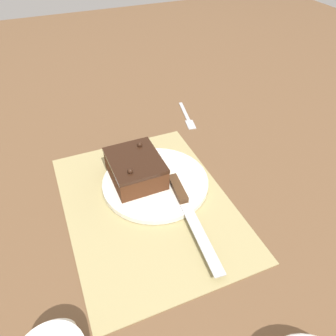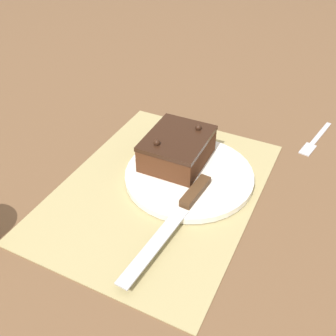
{
  "view_description": "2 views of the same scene",
  "coord_description": "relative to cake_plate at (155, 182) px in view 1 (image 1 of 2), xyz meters",
  "views": [
    {
      "loc": [
        -0.46,
        0.14,
        0.52
      ],
      "look_at": [
        0.05,
        -0.07,
        0.04
      ],
      "focal_mm": 35.0,
      "sensor_mm": 36.0,
      "label": 1
    },
    {
      "loc": [
        -0.48,
        -0.25,
        0.48
      ],
      "look_at": [
        0.04,
        0.0,
        0.02
      ],
      "focal_mm": 42.0,
      "sensor_mm": 36.0,
      "label": 2
    }
  ],
  "objects": [
    {
      "name": "serving_knife",
      "position": [
        -0.1,
        -0.03,
        0.01
      ],
      "size": [
        0.26,
        0.04,
        0.01
      ],
      "rotation": [
        0.0,
        0.0,
        1.49
      ],
      "color": "#472D19",
      "rests_on": "cake_plate"
    },
    {
      "name": "ground_plane",
      "position": [
        -0.05,
        0.04,
        -0.01
      ],
      "size": [
        3.0,
        3.0,
        0.0
      ],
      "primitive_type": "plane",
      "color": "brown"
    },
    {
      "name": "chocolate_cake",
      "position": [
        0.03,
        0.04,
        0.03
      ],
      "size": [
        0.14,
        0.11,
        0.06
      ],
      "rotation": [
        0.0,
        0.0,
        0.01
      ],
      "color": "#472614",
      "rests_on": "cake_plate"
    },
    {
      "name": "cake_plate",
      "position": [
        0.0,
        0.0,
        0.0
      ],
      "size": [
        0.24,
        0.24,
        0.01
      ],
      "color": "white",
      "rests_on": "placemat_woven"
    },
    {
      "name": "placemat_woven",
      "position": [
        -0.05,
        0.04,
        -0.01
      ],
      "size": [
        0.46,
        0.34,
        0.0
      ],
      "primitive_type": "cube",
      "color": "tan",
      "rests_on": "ground_plane"
    },
    {
      "name": "dessert_fork",
      "position": [
        0.23,
        -0.19,
        -0.01
      ],
      "size": [
        0.15,
        0.04,
        0.01
      ],
      "rotation": [
        0.0,
        0.0,
        1.38
      ],
      "color": "#B7BABF",
      "rests_on": "ground_plane"
    }
  ]
}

